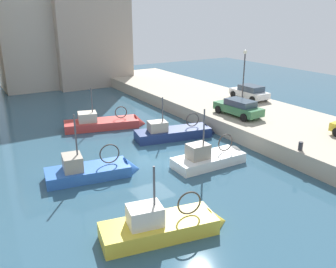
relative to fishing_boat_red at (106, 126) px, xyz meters
name	(u,v)px	position (x,y,z in m)	size (l,w,h in m)	color
water_surface	(151,159)	(-0.01, -8.10, -0.11)	(80.00, 80.00, 0.00)	#2D5166
quay_wall	(274,124)	(11.49, -8.10, 0.49)	(9.00, 56.00, 1.20)	#ADA08C
fishing_boat_red	(106,126)	(0.00, 0.00, 0.00)	(7.17, 3.56, 4.42)	#BC3833
fishing_boat_white	(213,162)	(3.11, -10.78, 0.02)	(5.57, 2.17, 4.65)	white
fishing_boat_navy	(177,136)	(3.80, -5.30, -0.01)	(6.87, 3.01, 4.17)	navy
fishing_boat_yellow	(166,232)	(-3.50, -15.87, 0.02)	(6.14, 2.80, 4.20)	gold
fishing_boat_blue	(94,174)	(-4.19, -8.60, 0.02)	(5.88, 2.78, 4.85)	#2D60B7
parked_car_green	(239,107)	(9.24, -6.22, 1.81)	(2.13, 4.41, 1.38)	#387547
parked_car_white	(250,92)	(14.17, -2.32, 1.80)	(1.98, 4.02, 1.38)	silver
mooring_bollard_mid	(301,146)	(7.34, -14.10, 1.37)	(0.28, 0.28, 0.55)	#2D2D33
quay_streetlamp	(244,67)	(12.99, -2.56, 4.35)	(0.36, 0.36, 4.83)	#38383D
waterfront_building_west_mid	(87,18)	(5.51, 18.95, 8.49)	(9.98, 6.81, 17.16)	#A39384
waterfront_building_east_mid	(34,20)	(-0.77, 20.53, 8.23)	(9.53, 7.02, 16.63)	#B2A899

